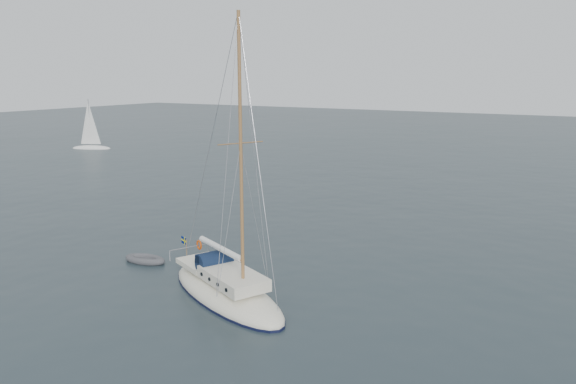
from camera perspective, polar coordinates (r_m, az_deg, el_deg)
The scene contains 4 objects.
ground at distance 31.07m, azimuth -0.06°, elevation -9.93°, with size 300.00×300.00×0.00m, color black.
sailboat at distance 29.88m, azimuth -6.31°, elevation -8.57°, with size 10.56×3.16×15.04m.
dinghy at distance 36.47m, azimuth -14.32°, elevation -6.65°, with size 2.84×1.28×0.41m.
distant_yacht_a at distance 93.51m, azimuth -19.49°, elevation 6.30°, with size 6.22×3.32×8.24m.
Camera 1 is at (14.56, -24.90, 11.55)m, focal length 35.00 mm.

